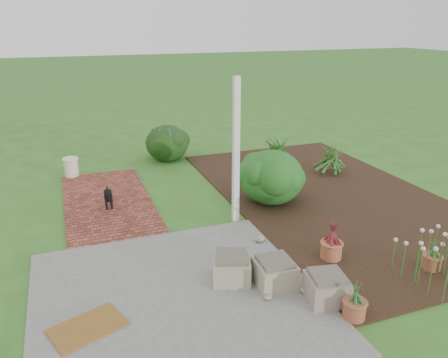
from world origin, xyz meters
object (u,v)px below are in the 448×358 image
object	(u,v)px
stone_trough_near	(326,289)
cream_ceramic_urn	(71,167)
black_dog	(108,196)
evergreen_shrub	(272,176)

from	to	relation	value
stone_trough_near	cream_ceramic_urn	xyz separation A→B (m)	(-2.76, 5.94, 0.04)
stone_trough_near	black_dog	bearing A→B (deg)	119.61
black_dog	cream_ceramic_urn	xyz separation A→B (m)	(-0.57, 2.09, -0.03)
cream_ceramic_urn	evergreen_shrub	bearing A→B (deg)	-38.82
cream_ceramic_urn	evergreen_shrub	distance (m)	4.54
cream_ceramic_urn	evergreen_shrub	size ratio (longest dim) A/B	0.33
stone_trough_near	black_dog	world-z (taller)	black_dog
evergreen_shrub	stone_trough_near	bearing A→B (deg)	-103.96
black_dog	evergreen_shrub	world-z (taller)	evergreen_shrub
cream_ceramic_urn	evergreen_shrub	world-z (taller)	evergreen_shrub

